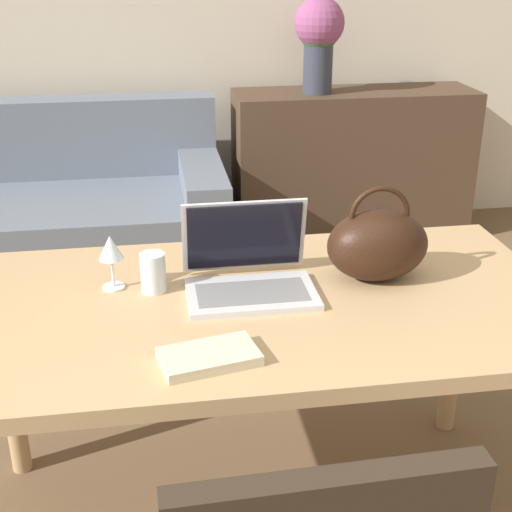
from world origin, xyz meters
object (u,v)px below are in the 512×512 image
Objects in this scene: couch at (26,221)px; handbag at (378,244)px; laptop at (248,266)px; wine_glass at (111,251)px; drinking_glass at (153,272)px; flower_vase at (319,34)px.

couch is 7.28× the size of handbag.
wine_glass is (-0.34, 0.05, 0.05)m from laptop.
handbag reaches higher than drinking_glass.
flower_vase reaches higher than drinking_glass.
laptop is 0.34m from handbag.
laptop is 1.21× the size of handbag.
couch is 4.06× the size of flower_vase.
couch is 2.05m from laptop.
drinking_glass is 0.71× the size of wine_glass.
flower_vase reaches higher than laptop.
handbag reaches higher than laptop.
laptop is 3.16× the size of drinking_glass.
flower_vase is (0.66, 2.03, 0.33)m from laptop.
wine_glass is 2.24m from flower_vase.
couch is at bearing 106.23° from wine_glass.
laptop reaches higher than wine_glass.
flower_vase is (0.90, 2.02, 0.34)m from drinking_glass.
couch is 1.95m from drinking_glass.
drinking_glass is 0.38× the size of handbag.
laptop is at bearing -108.06° from flower_vase.
drinking_glass is at bearing 178.36° from handbag.
laptop is 0.24m from drinking_glass.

